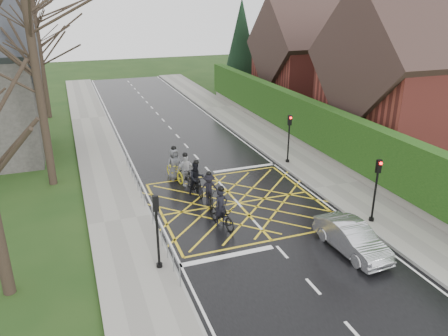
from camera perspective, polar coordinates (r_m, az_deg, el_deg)
ground at (r=22.76m, az=1.81°, el=-4.60°), size 120.00×120.00×0.00m
road at (r=22.75m, az=1.81°, el=-4.59°), size 9.00×80.00×0.01m
sidewalk_right at (r=25.39m, az=14.50°, el=-2.26°), size 3.00×80.00×0.15m
sidewalk_left at (r=21.44m, az=-13.35°, el=-6.71°), size 3.00×80.00×0.15m
stone_wall at (r=30.89m, az=11.08°, el=2.83°), size 0.50×38.00×0.70m
hedge at (r=30.39m, az=11.32°, el=5.96°), size 0.90×38.00×2.80m
house_near at (r=32.54m, az=24.34°, el=10.26°), size 11.80×9.80×11.30m
house_far at (r=43.61m, az=11.40°, el=13.58°), size 9.80×8.80×10.30m
conifer at (r=48.85m, az=2.27°, el=15.52°), size 4.60×4.60×10.00m
tree_near at (r=25.07m, az=-23.86°, el=14.95°), size 9.24×9.24×11.44m
tree_mid at (r=33.06m, az=-25.28°, el=17.15°), size 10.08×10.08×12.48m
tree_far at (r=41.08m, az=-23.23°, el=15.87°), size 8.40×8.40×10.40m
railing_south at (r=18.23m, az=-7.80°, el=-9.08°), size 0.05×5.04×1.03m
railing_north at (r=24.91m, az=-11.64°, el=-0.70°), size 0.05×6.04×1.03m
traffic_light_ne at (r=27.73m, az=8.45°, el=3.72°), size 0.24×0.31×3.21m
traffic_light_se at (r=21.22m, az=19.15°, el=-2.91°), size 0.24×0.31×3.21m
traffic_light_sw at (r=16.87m, az=-8.70°, el=-8.36°), size 0.24×0.31×3.21m
cyclist_rear at (r=20.32m, az=-0.31°, el=-5.90°), size 1.16×2.16×1.99m
cyclist_back at (r=23.54m, az=-3.56°, el=-1.73°), size 0.88×1.96×1.96m
cyclist_mid at (r=22.36m, az=-1.92°, el=-3.20°), size 1.16×1.95×1.82m
cyclist_front at (r=24.55m, az=-5.00°, el=-0.78°), size 1.13×2.06×2.00m
cyclist_lead at (r=25.49m, az=-6.45°, el=-0.03°), size 1.15×2.24×2.07m
car at (r=19.14m, az=16.37°, el=-8.76°), size 1.53×3.88×1.26m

